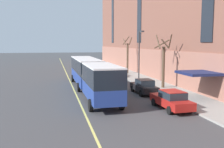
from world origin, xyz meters
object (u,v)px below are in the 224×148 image
parked_car_navy_0 (114,72)px  street_tree_far_uptown (127,56)px  parked_car_red_3 (171,100)px  street_lamp (140,51)px  city_bus (90,74)px  parked_car_black_5 (144,86)px  parked_car_green_4 (97,64)px  street_tree_mid_block (163,61)px

parked_car_navy_0 → street_tree_far_uptown: bearing=47.7°
parked_car_navy_0 → parked_car_red_3: 20.92m
parked_car_red_3 → street_lamp: bearing=82.3°
city_bus → parked_car_black_5: (5.40, -2.35, -1.26)m
parked_car_red_3 → parked_car_black_5: size_ratio=1.06×
city_bus → street_lamp: (7.12, 4.34, 2.30)m
parked_car_green_4 → street_tree_mid_block: (3.21, -28.22, 2.47)m
parked_car_black_5 → street_tree_mid_block: size_ratio=0.72×
parked_car_navy_0 → parked_car_green_4: 16.57m
parked_car_navy_0 → parked_car_black_5: 14.17m
parked_car_navy_0 → parked_car_green_4: same height
parked_car_red_3 → street_tree_mid_block: bearing=70.3°
street_tree_mid_block → street_tree_far_uptown: (-0.01, 15.16, -0.04)m
city_bus → parked_car_navy_0: bearing=65.3°
parked_car_navy_0 → city_bus: bearing=-114.7°
street_tree_mid_block → parked_car_red_3: bearing=-109.7°
parked_car_red_3 → street_tree_mid_block: (3.32, 9.27, 2.47)m
parked_car_navy_0 → street_tree_mid_block: street_tree_mid_block is taller
street_tree_mid_block → street_lamp: 4.57m
city_bus → parked_car_black_5: bearing=-23.6°
city_bus → parked_car_red_3: city_bus is taller
parked_car_green_4 → parked_car_black_5: same height
street_lamp → city_bus: bearing=-148.6°
street_tree_mid_block → street_lamp: size_ratio=0.91×
parked_car_red_3 → parked_car_black_5: 6.74m
city_bus → parked_car_red_3: (5.32, -9.09, -1.26)m
parked_car_navy_0 → parked_car_black_5: same height
city_bus → parked_car_green_4: city_bus is taller
parked_car_black_5 → street_tree_far_uptown: 18.14m
street_tree_mid_block → street_tree_far_uptown: size_ratio=0.97×
city_bus → parked_car_red_3: bearing=-59.7°
parked_car_green_4 → street_lamp: size_ratio=0.68×
parked_car_green_4 → street_tree_far_uptown: (3.19, -13.06, 2.43)m
parked_car_red_3 → parked_car_green_4: 37.49m
parked_car_red_3 → parked_car_green_4: (0.12, 37.49, -0.00)m
parked_car_green_4 → parked_car_red_3: bearing=-90.2°
parked_car_navy_0 → parked_car_red_3: bearing=-90.3°
parked_car_red_3 → street_tree_mid_block: 10.15m
street_tree_far_uptown → parked_car_green_4: bearing=103.7°
street_lamp → parked_car_black_5: bearing=-104.4°
parked_car_navy_0 → parked_car_red_3: same height
parked_car_red_3 → parked_car_black_5: same height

